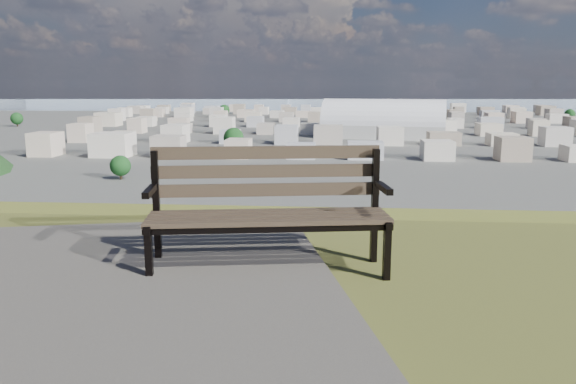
{
  "coord_description": "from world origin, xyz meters",
  "views": [
    {
      "loc": [
        -0.42,
        -2.34,
        26.54
      ],
      "look_at": [
        -0.92,
        4.06,
        25.3
      ],
      "focal_mm": 35.0,
      "sensor_mm": 36.0,
      "label": 1
    }
  ],
  "objects": [
    {
      "name": "park_bench",
      "position": [
        -0.94,
        2.17,
        25.57
      ],
      "size": [
        2.02,
        0.92,
        1.02
      ],
      "rotation": [
        0.0,
        0.0,
        0.15
      ],
      "color": "#403424",
      "rests_on": "hilltop_mesa"
    },
    {
      "name": "gravel_patch",
      "position": [
        -1.87,
        1.14,
        25.04
      ],
      "size": [
        4.15,
        5.17,
        0.09
      ],
      "primitive_type": "cube",
      "rotation": [
        0.0,
        0.0,
        0.23
      ],
      "color": "#58544C",
      "rests_on": "hilltop_mesa"
    },
    {
      "name": "bay_water",
      "position": [
        0.0,
        900.0,
        0.0
      ],
      "size": [
        2400.0,
        700.0,
        0.12
      ],
      "primitive_type": "cube",
      "color": "#8799AC",
      "rests_on": "ground"
    },
    {
      "name": "city_trees",
      "position": [
        -26.39,
        319.0,
        4.83
      ],
      "size": [
        406.52,
        387.2,
        9.98
      ],
      "color": "#2D2316",
      "rests_on": "ground"
    },
    {
      "name": "far_hills",
      "position": [
        -60.92,
        1402.93,
        25.47
      ],
      "size": [
        2050.0,
        340.0,
        60.0
      ],
      "color": "#8796A7",
      "rests_on": "ground"
    },
    {
      "name": "arena",
      "position": [
        24.82,
        282.69,
        5.96
      ],
      "size": [
        63.36,
        35.33,
        25.28
      ],
      "rotation": [
        0.0,
        0.0,
        -0.18
      ],
      "color": "beige",
      "rests_on": "ground"
    },
    {
      "name": "city_blocks",
      "position": [
        0.0,
        394.44,
        3.5
      ],
      "size": [
        395.0,
        361.0,
        7.0
      ],
      "color": "silver",
      "rests_on": "ground"
    }
  ]
}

